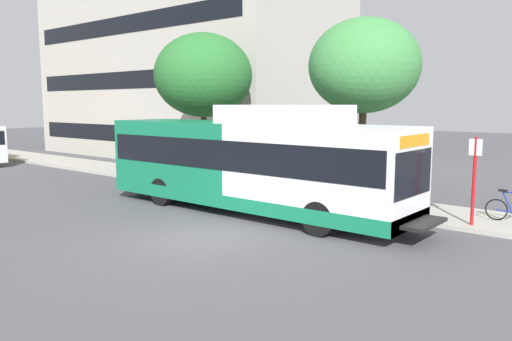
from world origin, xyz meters
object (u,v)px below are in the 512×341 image
transit_bus (250,163)px  bus_stop_sign_pole (474,174)px  street_tree_near_stop (364,66)px  street_tree_mid_block (203,75)px

transit_bus → bus_stop_sign_pole: (2.39, -6.56, -0.05)m
bus_stop_sign_pole → street_tree_near_stop: bearing=68.2°
street_tree_near_stop → bus_stop_sign_pole: bearing=-111.8°
bus_stop_sign_pole → street_tree_near_stop: (1.85, 4.64, 3.41)m
street_tree_near_stop → street_tree_mid_block: size_ratio=0.97×
bus_stop_sign_pole → street_tree_mid_block: bearing=82.1°
transit_bus → street_tree_near_stop: street_tree_near_stop is taller
street_tree_near_stop → street_tree_mid_block: bearing=90.3°
transit_bus → bus_stop_sign_pole: transit_bus is taller
bus_stop_sign_pole → street_tree_mid_block: street_tree_mid_block is taller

